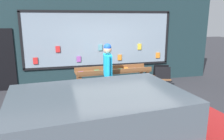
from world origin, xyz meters
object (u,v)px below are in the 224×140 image
object	(u,v)px
small_dog	(93,96)
person_browsing	(108,68)
display_table_main	(113,73)
parked_car	(99,136)
sandwich_board_sign	(161,78)

from	to	relation	value
small_dog	person_browsing	bearing A→B (deg)	-60.80
display_table_main	small_dog	world-z (taller)	display_table_main
small_dog	display_table_main	bearing A→B (deg)	-36.36
person_browsing	parked_car	bearing A→B (deg)	172.70
small_dog	sandwich_board_sign	xyz separation A→B (m)	(2.50, 0.79, 0.15)
display_table_main	person_browsing	xyz separation A→B (m)	(-0.28, -0.47, 0.28)
person_browsing	small_dog	distance (m)	0.88
small_dog	sandwich_board_sign	distance (m)	2.63
small_dog	sandwich_board_sign	bearing A→B (deg)	-57.43
sandwich_board_sign	parked_car	bearing A→B (deg)	-110.71
person_browsing	sandwich_board_sign	distance (m)	2.24
person_browsing	small_dog	size ratio (longest dim) A/B	3.36
person_browsing	sandwich_board_sign	world-z (taller)	person_browsing
display_table_main	sandwich_board_sign	size ratio (longest dim) A/B	2.44
display_table_main	sandwich_board_sign	bearing A→B (deg)	6.63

